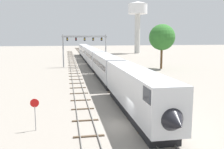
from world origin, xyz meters
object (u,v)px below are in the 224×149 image
passenger_train (94,58)px  water_tower (138,13)px  stop_sign (35,110)px  signal_gantry (85,43)px  trackside_tree_left (162,37)px

passenger_train → water_tower: (26.81, 52.27, 16.58)m
water_tower → passenger_train: bearing=-117.2°
water_tower → stop_sign: (-36.81, -95.96, -17.32)m
signal_gantry → stop_sign: signal_gantry is taller
signal_gantry → water_tower: (29.06, 50.09, 12.77)m
stop_sign → passenger_train: bearing=77.1°
passenger_train → stop_sign: 44.83m
water_tower → trackside_tree_left: bearing=-100.0°
water_tower → stop_sign: size_ratio=8.56×
stop_sign → signal_gantry: bearing=80.4°
stop_sign → trackside_tree_left: size_ratio=0.26×
passenger_train → trackside_tree_left: bearing=-18.0°
signal_gantry → trackside_tree_left: (18.91, -7.58, 1.55)m
signal_gantry → water_tower: bearing=59.9°
trackside_tree_left → stop_sign: bearing=-124.8°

